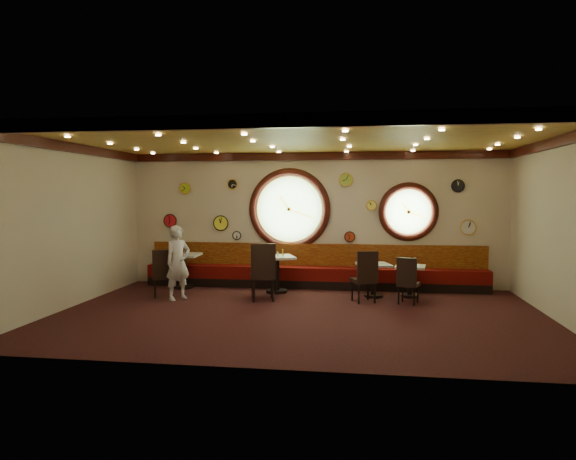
% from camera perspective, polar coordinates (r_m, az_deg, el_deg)
% --- Properties ---
extents(floor, '(9.00, 6.00, 0.00)m').
position_cam_1_polar(floor, '(9.57, 1.23, -9.35)').
color(floor, black).
rests_on(floor, ground).
extents(ceiling, '(9.00, 6.00, 0.02)m').
position_cam_1_polar(ceiling, '(9.37, 1.26, 10.07)').
color(ceiling, gold).
rests_on(ceiling, wall_back).
extents(wall_back, '(9.00, 0.02, 3.20)m').
position_cam_1_polar(wall_back, '(12.31, 2.94, 1.16)').
color(wall_back, beige).
rests_on(wall_back, floor).
extents(wall_front, '(9.00, 0.02, 3.20)m').
position_cam_1_polar(wall_front, '(6.38, -2.03, -1.49)').
color(wall_front, beige).
rests_on(wall_front, floor).
extents(wall_left, '(0.02, 6.00, 3.20)m').
position_cam_1_polar(wall_left, '(10.84, -23.08, 0.46)').
color(wall_left, beige).
rests_on(wall_left, floor).
extents(wall_right, '(0.02, 6.00, 3.20)m').
position_cam_1_polar(wall_right, '(9.86, 28.19, -0.02)').
color(wall_right, beige).
rests_on(wall_right, floor).
extents(molding_back, '(9.00, 0.10, 0.18)m').
position_cam_1_polar(molding_back, '(12.28, 2.95, 8.20)').
color(molding_back, '#330E09').
rests_on(molding_back, wall_back).
extents(molding_front, '(9.00, 0.10, 0.18)m').
position_cam_1_polar(molding_front, '(6.46, -1.98, 12.01)').
color(molding_front, '#330E09').
rests_on(molding_front, wall_back).
extents(molding_left, '(0.10, 6.00, 0.18)m').
position_cam_1_polar(molding_left, '(10.84, -23.07, 8.45)').
color(molding_left, '#330E09').
rests_on(molding_left, wall_back).
extents(molding_right, '(0.10, 6.00, 0.18)m').
position_cam_1_polar(molding_right, '(9.86, 28.20, 8.77)').
color(molding_right, '#330E09').
rests_on(molding_right, wall_back).
extents(banquette_base, '(8.00, 0.55, 0.20)m').
position_cam_1_polar(banquette_base, '(12.20, 2.80, -5.96)').
color(banquette_base, black).
rests_on(banquette_base, floor).
extents(banquette_seat, '(8.00, 0.55, 0.30)m').
position_cam_1_polar(banquette_seat, '(12.16, 2.80, -4.80)').
color(banquette_seat, '#540807').
rests_on(banquette_seat, banquette_base).
extents(banquette_back, '(8.00, 0.10, 0.55)m').
position_cam_1_polar(banquette_back, '(12.32, 2.90, -2.81)').
color(banquette_back, '#651007').
rests_on(banquette_back, wall_back).
extents(porthole_left_glass, '(1.66, 0.02, 1.66)m').
position_cam_1_polar(porthole_left_glass, '(12.37, 0.17, 2.33)').
color(porthole_left_glass, '#9AD47F').
rests_on(porthole_left_glass, wall_back).
extents(porthole_left_frame, '(1.98, 0.18, 1.98)m').
position_cam_1_polar(porthole_left_frame, '(12.35, 0.17, 2.33)').
color(porthole_left_frame, '#330E09').
rests_on(porthole_left_frame, wall_back).
extents(porthole_left_ring, '(1.61, 0.03, 1.61)m').
position_cam_1_polar(porthole_left_ring, '(12.32, 0.15, 2.33)').
color(porthole_left_ring, gold).
rests_on(porthole_left_ring, wall_back).
extents(porthole_right_glass, '(1.10, 0.02, 1.10)m').
position_cam_1_polar(porthole_right_glass, '(12.29, 13.22, 1.98)').
color(porthole_right_glass, '#9AD47F').
rests_on(porthole_right_glass, wall_back).
extents(porthole_right_frame, '(1.38, 0.18, 1.38)m').
position_cam_1_polar(porthole_right_frame, '(12.28, 13.22, 1.98)').
color(porthole_right_frame, '#330E09').
rests_on(porthole_right_frame, wall_back).
extents(porthole_right_ring, '(1.09, 0.03, 1.09)m').
position_cam_1_polar(porthole_right_ring, '(12.25, 13.23, 1.98)').
color(porthole_right_ring, gold).
rests_on(porthole_right_ring, wall_back).
extents(wall_clock_0, '(0.26, 0.03, 0.26)m').
position_cam_1_polar(wall_clock_0, '(12.95, -11.35, 4.54)').
color(wall_clock_0, '#ACD32A').
rests_on(wall_clock_0, wall_back).
extents(wall_clock_1, '(0.24, 0.03, 0.24)m').
position_cam_1_polar(wall_clock_1, '(12.25, 6.88, -0.76)').
color(wall_clock_1, red).
rests_on(wall_clock_1, wall_back).
extents(wall_clock_2, '(0.36, 0.03, 0.36)m').
position_cam_1_polar(wall_clock_2, '(12.70, -7.47, 0.76)').
color(wall_clock_2, '#F8F337').
rests_on(wall_clock_2, wall_back).
extents(wall_clock_3, '(0.22, 0.03, 0.22)m').
position_cam_1_polar(wall_clock_3, '(12.21, 9.26, 2.73)').
color(wall_clock_3, '#F8F552').
rests_on(wall_clock_3, wall_back).
extents(wall_clock_4, '(0.20, 0.03, 0.20)m').
position_cam_1_polar(wall_clock_4, '(12.62, -5.70, -0.61)').
color(wall_clock_4, silver).
rests_on(wall_clock_4, wall_back).
extents(wall_clock_5, '(0.32, 0.03, 0.32)m').
position_cam_1_polar(wall_clock_5, '(13.11, -12.95, 1.01)').
color(wall_clock_5, red).
rests_on(wall_clock_5, wall_back).
extents(wall_clock_6, '(0.24, 0.03, 0.24)m').
position_cam_1_polar(wall_clock_6, '(12.60, -6.19, 5.07)').
color(wall_clock_6, black).
rests_on(wall_clock_6, wall_back).
extents(wall_clock_7, '(0.28, 0.03, 0.28)m').
position_cam_1_polar(wall_clock_7, '(12.40, 18.36, 4.68)').
color(wall_clock_7, black).
rests_on(wall_clock_7, wall_back).
extents(wall_clock_8, '(0.34, 0.03, 0.34)m').
position_cam_1_polar(wall_clock_8, '(12.47, 19.40, 0.28)').
color(wall_clock_8, white).
rests_on(wall_clock_8, wall_back).
extents(wall_clock_9, '(0.30, 0.03, 0.30)m').
position_cam_1_polar(wall_clock_9, '(12.22, 6.46, 5.57)').
color(wall_clock_9, '#9FC63E').
rests_on(wall_clock_9, wall_back).
extents(table_a, '(0.77, 0.77, 0.81)m').
position_cam_1_polar(table_a, '(12.33, -11.55, -4.00)').
color(table_a, black).
rests_on(table_a, floor).
extents(table_b, '(0.97, 0.97, 0.83)m').
position_cam_1_polar(table_b, '(11.54, -1.28, -4.41)').
color(table_b, black).
rests_on(table_b, floor).
extents(table_c, '(0.80, 0.80, 0.72)m').
position_cam_1_polar(table_c, '(11.21, 9.50, -5.06)').
color(table_c, black).
rests_on(table_c, floor).
extents(table_d, '(0.71, 0.71, 0.68)m').
position_cam_1_polar(table_d, '(11.37, 13.42, -5.12)').
color(table_d, black).
rests_on(table_d, floor).
extents(chair_a, '(0.57, 0.57, 0.64)m').
position_cam_1_polar(chair_a, '(11.32, -13.74, -4.35)').
color(chair_a, black).
rests_on(chair_a, floor).
extents(chair_b, '(0.61, 0.61, 0.75)m').
position_cam_1_polar(chair_b, '(10.60, -2.80, -4.26)').
color(chair_b, black).
rests_on(chair_b, floor).
extents(chair_c, '(0.58, 0.58, 0.66)m').
position_cam_1_polar(chair_c, '(10.55, 8.61, -4.77)').
color(chair_c, black).
rests_on(chair_c, floor).
extents(chair_d, '(0.51, 0.51, 0.59)m').
position_cam_1_polar(chair_d, '(10.57, 13.14, -5.18)').
color(chair_d, black).
rests_on(chair_d, floor).
extents(condiment_a_salt, '(0.04, 0.04, 0.11)m').
position_cam_1_polar(condiment_a_salt, '(12.33, -11.89, -2.33)').
color(condiment_a_salt, '#BDBDC1').
rests_on(condiment_a_salt, table_a).
extents(condiment_b_salt, '(0.04, 0.04, 0.10)m').
position_cam_1_polar(condiment_b_salt, '(11.53, -1.75, -2.63)').
color(condiment_b_salt, silver).
rests_on(condiment_b_salt, table_b).
extents(condiment_c_salt, '(0.03, 0.03, 0.09)m').
position_cam_1_polar(condiment_c_salt, '(11.22, 9.02, -3.44)').
color(condiment_c_salt, '#B9B9BD').
rests_on(condiment_c_salt, table_c).
extents(condiment_d_salt, '(0.04, 0.04, 0.11)m').
position_cam_1_polar(condiment_d_salt, '(11.40, 13.06, -3.54)').
color(condiment_d_salt, silver).
rests_on(condiment_d_salt, table_d).
extents(condiment_a_pepper, '(0.03, 0.03, 0.10)m').
position_cam_1_polar(condiment_a_pepper, '(12.19, -11.39, -2.44)').
color(condiment_a_pepper, silver).
rests_on(condiment_a_pepper, table_a).
extents(condiment_b_pepper, '(0.04, 0.04, 0.10)m').
position_cam_1_polar(condiment_b_pepper, '(11.41, -1.15, -2.69)').
color(condiment_b_pepper, silver).
rests_on(condiment_b_pepper, table_b).
extents(condiment_c_pepper, '(0.04, 0.04, 0.10)m').
position_cam_1_polar(condiment_c_pepper, '(11.10, 9.75, -3.50)').
color(condiment_c_pepper, silver).
rests_on(condiment_c_pepper, table_c).
extents(condiment_d_pepper, '(0.03, 0.03, 0.10)m').
position_cam_1_polar(condiment_d_pepper, '(11.31, 13.55, -3.65)').
color(condiment_d_pepper, silver).
rests_on(condiment_d_pepper, table_d).
extents(condiment_a_bottle, '(0.05, 0.05, 0.18)m').
position_cam_1_polar(condiment_a_bottle, '(12.32, -11.29, -2.18)').
color(condiment_a_bottle, gold).
rests_on(condiment_a_bottle, table_a).
extents(condiment_b_bottle, '(0.05, 0.05, 0.15)m').
position_cam_1_polar(condiment_b_bottle, '(11.54, -0.58, -2.52)').
color(condiment_b_bottle, yellow).
rests_on(condiment_b_bottle, table_b).
extents(condiment_c_bottle, '(0.05, 0.05, 0.15)m').
position_cam_1_polar(condiment_c_bottle, '(11.21, 9.86, -3.31)').
color(condiment_c_bottle, orange).
rests_on(condiment_c_bottle, table_c).
extents(condiment_d_bottle, '(0.06, 0.06, 0.18)m').
position_cam_1_polar(condiment_d_bottle, '(11.35, 13.89, -3.40)').
color(condiment_d_bottle, gold).
rests_on(condiment_d_bottle, table_d).
extents(waiter, '(0.64, 0.68, 1.55)m').
position_cam_1_polar(waiter, '(11.01, -12.12, -3.57)').
color(waiter, silver).
rests_on(waiter, floor).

